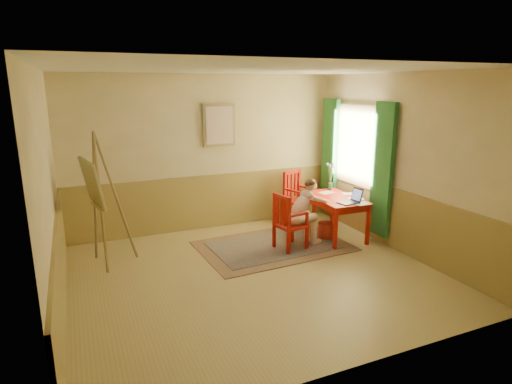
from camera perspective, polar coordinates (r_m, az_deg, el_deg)
name	(u,v)px	position (r m, az deg, el deg)	size (l,w,h in m)	color
room	(255,178)	(5.68, -0.10, 1.92)	(5.04, 4.54, 2.84)	tan
wainscot	(235,224)	(6.63, -2.84, -4.34)	(5.00, 4.50, 1.00)	olive
window	(355,157)	(7.83, 13.10, 4.57)	(0.12, 2.01, 2.20)	white
wall_portrait	(219,125)	(7.73, -4.96, 8.91)	(0.60, 0.05, 0.76)	#9C8951
rug	(273,246)	(7.12, 2.36, -7.22)	(2.48, 1.72, 0.02)	#8C7251
table	(335,202)	(7.49, 10.52, -1.33)	(0.76, 1.22, 0.72)	red
chair_left	(288,222)	(6.85, 4.38, -4.04)	(0.51, 0.49, 0.94)	red
chair_back	(297,197)	(8.21, 5.59, -0.71)	(0.56, 0.58, 1.01)	red
figure	(304,210)	(6.99, 6.42, -2.40)	(0.86, 0.45, 1.13)	beige
laptop	(351,200)	(7.16, 12.66, -1.04)	(0.40, 0.27, 0.23)	#1E2338
papers	(348,197)	(7.51, 12.27, -0.65)	(0.63, 1.08, 0.00)	white
vase	(330,177)	(7.92, 9.95, 1.93)	(0.22, 0.25, 0.50)	#3F724C
wastebasket	(326,230)	(7.52, 9.34, -5.11)	(0.27, 0.27, 0.29)	#AD3023
easel	(96,188)	(6.47, -20.72, 0.51)	(0.73, 0.89, 1.99)	olive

